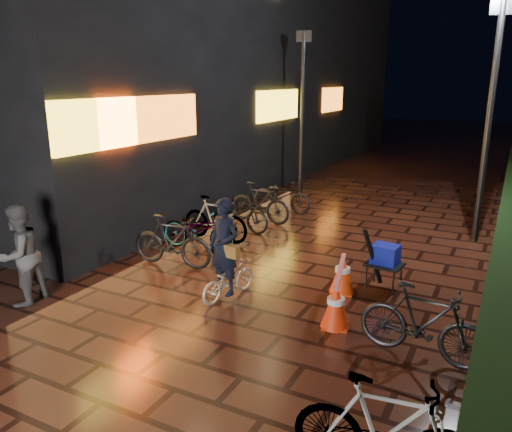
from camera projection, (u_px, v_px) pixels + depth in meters
The scene contains 10 objects.
ground at pixel (225, 344), 6.56m from camera, with size 80.00×80.00×0.00m, color #381911.
bystander_person at pixel (20, 255), 7.58m from camera, with size 0.77×0.60×1.58m, color #504F51.
storefront_block at pixel (165, 49), 19.42m from camera, with size 12.09×22.00×9.00m.
lamp_post_hedge at pixel (490, 114), 10.03m from camera, with size 0.47×0.17×4.88m.
lamp_post_sf at pixel (302, 107), 14.67m from camera, with size 0.45×0.16×4.70m.
cyclist at pixel (226, 262), 7.79m from camera, with size 0.65×1.20×1.64m.
traffic_barrier at pixel (339, 288), 7.52m from camera, with size 0.71×1.60×0.65m.
cart_assembly at pixel (384, 257), 8.19m from camera, with size 0.64×0.59×1.08m.
parked_bikes_storefront at pixel (233, 214), 11.10m from camera, with size 1.93×5.17×0.97m.
parked_bikes_hedge at pixel (408, 367), 5.18m from camera, with size 1.71×2.80×0.97m.
Camera 1 is at (3.07, -5.03, 3.38)m, focal length 35.00 mm.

